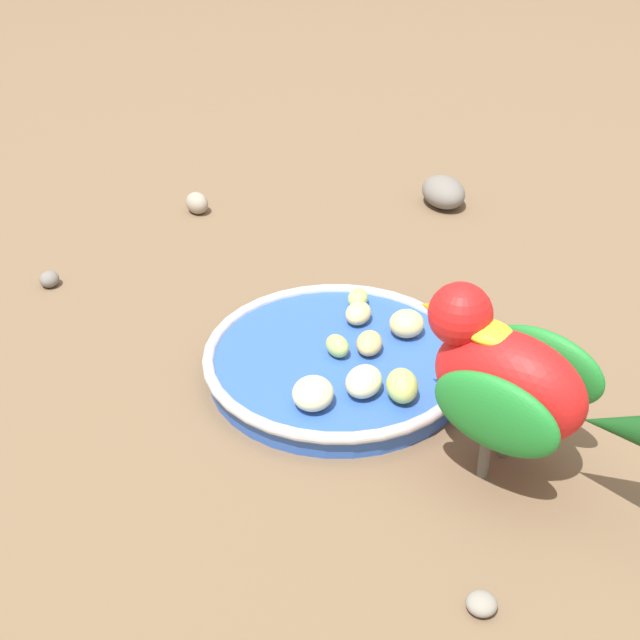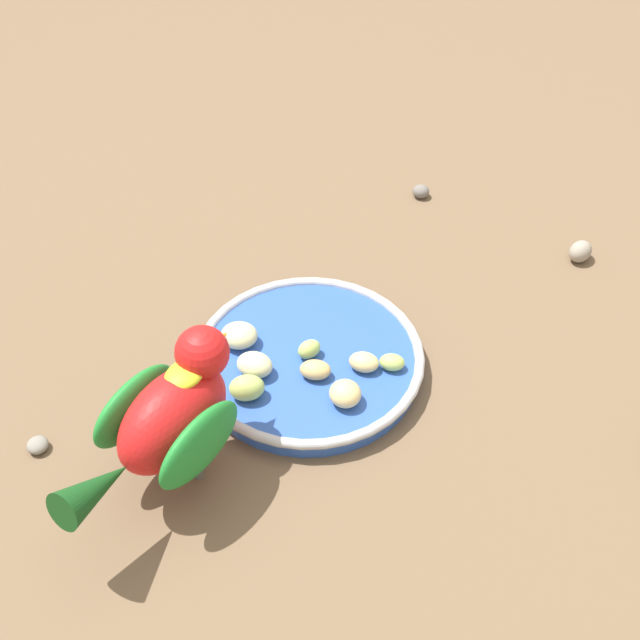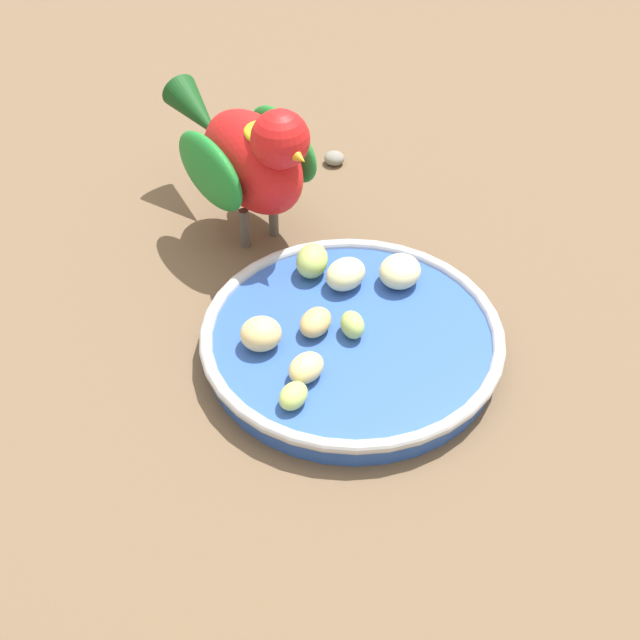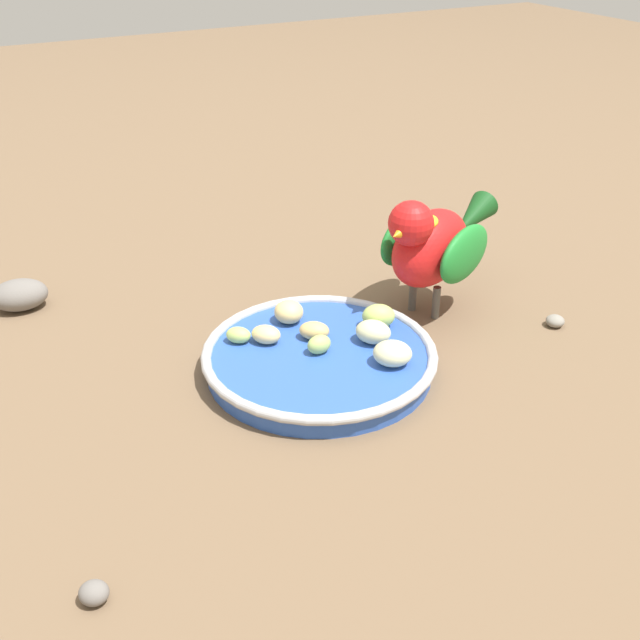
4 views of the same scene
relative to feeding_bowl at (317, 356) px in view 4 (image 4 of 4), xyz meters
name	(u,v)px [view 4 (image 4 of 4)]	position (x,y,z in m)	size (l,w,h in m)	color
ground_plane	(327,368)	(0.01, 0.00, -0.01)	(4.00, 4.00, 0.00)	brown
feeding_bowl	(317,356)	(0.00, 0.00, 0.00)	(0.24, 0.24, 0.03)	#2D56B7
apple_piece_0	(238,335)	(-0.06, 0.05, 0.02)	(0.03, 0.02, 0.02)	#B2CC66
apple_piece_1	(317,343)	(0.00, 0.00, 0.02)	(0.03, 0.02, 0.02)	#B2CC66
apple_piece_2	(266,334)	(-0.04, 0.04, 0.02)	(0.03, 0.02, 0.02)	#E5C67F
apple_piece_3	(378,316)	(0.08, 0.01, 0.02)	(0.03, 0.03, 0.03)	#B2CC66
apple_piece_4	(373,332)	(0.06, -0.01, 0.02)	(0.04, 0.03, 0.02)	beige
apple_piece_5	(392,353)	(0.05, -0.06, 0.02)	(0.04, 0.03, 0.02)	beige
apple_piece_6	(289,312)	(0.00, 0.07, 0.02)	(0.03, 0.03, 0.02)	#E5C67F
apple_piece_7	(311,331)	(0.00, 0.02, 0.02)	(0.03, 0.02, 0.02)	tan
parrot	(433,243)	(0.17, 0.05, 0.07)	(0.20, 0.13, 0.15)	#59544C
rock_large	(19,295)	(-0.24, 0.27, 0.00)	(0.06, 0.05, 0.04)	slate
pebble_0	(555,321)	(0.27, -0.05, -0.01)	(0.02, 0.02, 0.01)	gray
pebble_1	(94,593)	(-0.28, -0.19, -0.01)	(0.02, 0.02, 0.02)	slate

